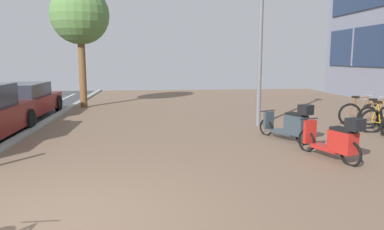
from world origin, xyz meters
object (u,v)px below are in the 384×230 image
(bicycle_rack_07, at_px, (360,114))
(bicycle_rack_05, at_px, (383,121))
(bicycle_rack_06, at_px, (377,117))
(scooter_near, at_px, (336,140))
(lamp_post, at_px, (261,27))
(street_tree, at_px, (80,16))
(parked_car_far, at_px, (23,101))
(scooter_mid, at_px, (291,124))

(bicycle_rack_07, bearing_deg, bicycle_rack_05, -91.71)
(bicycle_rack_06, xyz_separation_m, scooter_near, (-2.99, -3.23, 0.10))
(lamp_post, bearing_deg, street_tree, 141.29)
(parked_car_far, bearing_deg, lamp_post, -17.23)
(lamp_post, bearing_deg, bicycle_rack_05, -23.88)
(scooter_near, bearing_deg, scooter_mid, 98.12)
(lamp_post, bearing_deg, bicycle_rack_06, -13.40)
(bicycle_rack_06, bearing_deg, parked_car_far, 163.91)
(bicycle_rack_07, bearing_deg, street_tree, 151.22)
(street_tree, bearing_deg, bicycle_rack_07, -28.78)
(scooter_mid, bearing_deg, parked_car_far, 150.01)
(bicycle_rack_07, relative_size, scooter_near, 0.82)
(bicycle_rack_07, distance_m, scooter_mid, 3.69)
(bicycle_rack_05, relative_size, bicycle_rack_06, 1.03)
(scooter_mid, distance_m, lamp_post, 3.45)
(bicycle_rack_07, distance_m, parked_car_far, 11.59)
(lamp_post, relative_size, street_tree, 1.06)
(bicycle_rack_05, bearing_deg, lamp_post, 156.12)
(bicycle_rack_06, bearing_deg, street_tree, 148.94)
(bicycle_rack_06, relative_size, scooter_mid, 0.84)
(bicycle_rack_05, xyz_separation_m, parked_car_far, (-11.24, 3.92, 0.24))
(bicycle_rack_06, relative_size, parked_car_far, 0.30)
(scooter_mid, xyz_separation_m, parked_car_far, (-8.20, 4.73, 0.13))
(bicycle_rack_06, distance_m, street_tree, 11.97)
(bicycle_rack_06, distance_m, parked_car_far, 11.92)
(bicycle_rack_05, relative_size, lamp_post, 0.25)
(bicycle_rack_07, height_order, street_tree, street_tree)
(scooter_near, xyz_separation_m, lamp_post, (-0.47, 4.06, 2.62))
(scooter_mid, distance_m, parked_car_far, 9.46)
(scooter_mid, bearing_deg, lamp_post, 95.36)
(bicycle_rack_06, relative_size, street_tree, 0.26)
(bicycle_rack_06, xyz_separation_m, lamp_post, (-3.46, 0.83, 2.71))
(bicycle_rack_05, height_order, bicycle_rack_07, bicycle_rack_07)
(scooter_near, xyz_separation_m, scooter_mid, (-0.26, 1.80, 0.01))
(bicycle_rack_05, height_order, parked_car_far, parked_car_far)
(bicycle_rack_07, height_order, parked_car_far, parked_car_far)
(scooter_near, distance_m, scooter_mid, 1.82)
(bicycle_rack_07, relative_size, scooter_mid, 0.87)
(bicycle_rack_05, distance_m, parked_car_far, 11.90)
(scooter_mid, bearing_deg, street_tree, 131.76)
(bicycle_rack_06, height_order, street_tree, street_tree)
(bicycle_rack_06, distance_m, scooter_near, 4.41)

